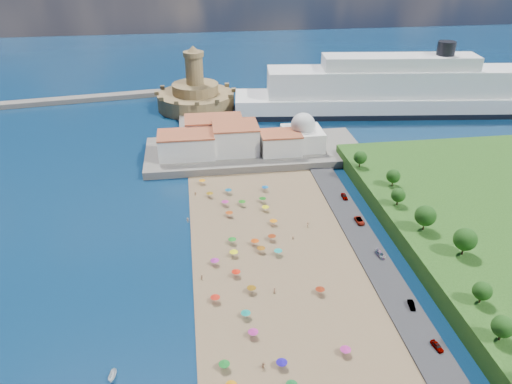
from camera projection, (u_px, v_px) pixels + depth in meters
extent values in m
plane|color=#071938|center=(254.00, 257.00, 144.95)|extent=(700.00, 700.00, 0.00)
cube|color=#59544C|center=(254.00, 151.00, 209.23)|extent=(90.00, 36.00, 3.00)
cube|color=#59544C|center=(199.00, 126.00, 237.24)|extent=(18.00, 70.00, 2.40)
cube|color=#59544C|center=(10.00, 105.00, 264.47)|extent=(199.03, 34.77, 2.60)
cube|color=silver|center=(186.00, 145.00, 199.47)|extent=(22.00, 14.00, 9.00)
cube|color=silver|center=(235.00, 139.00, 203.20)|extent=(18.00, 16.00, 11.00)
cube|color=silver|center=(281.00, 143.00, 202.62)|extent=(16.00, 12.00, 8.00)
cube|color=silver|center=(214.00, 130.00, 212.93)|extent=(24.00, 14.00, 10.00)
cube|color=silver|center=(302.00, 138.00, 207.34)|extent=(16.00, 16.00, 8.00)
sphere|color=silver|center=(303.00, 125.00, 204.52)|extent=(10.00, 10.00, 10.00)
cylinder|color=silver|center=(304.00, 116.00, 202.73)|extent=(1.20, 1.20, 1.60)
cylinder|color=#967C4B|center=(196.00, 101.00, 262.12)|extent=(40.00, 40.00, 8.00)
cylinder|color=#967C4B|center=(195.00, 88.00, 259.06)|extent=(24.00, 24.00, 5.00)
cylinder|color=#967C4B|center=(194.00, 70.00, 254.58)|extent=(9.00, 9.00, 14.00)
cylinder|color=#967C4B|center=(193.00, 54.00, 250.72)|extent=(10.40, 10.40, 2.40)
cone|color=#967C4B|center=(193.00, 49.00, 249.45)|extent=(6.00, 6.00, 3.00)
cube|color=black|center=(394.00, 110.00, 256.74)|extent=(165.37, 42.32, 2.64)
cube|color=white|center=(395.00, 103.00, 255.06)|extent=(164.34, 41.82, 9.76)
cube|color=white|center=(398.00, 82.00, 249.69)|extent=(131.52, 33.88, 13.02)
cube|color=white|center=(400.00, 62.00, 245.09)|extent=(77.14, 23.54, 6.51)
cylinder|color=black|center=(446.00, 48.00, 242.56)|extent=(8.68, 8.68, 6.51)
cylinder|color=gray|center=(224.00, 366.00, 107.54)|extent=(0.07, 0.07, 2.00)
cone|color=#147021|center=(224.00, 363.00, 107.11)|extent=(2.50, 2.50, 0.60)
cylinder|color=gray|center=(255.00, 242.00, 149.47)|extent=(0.07, 0.07, 2.00)
cone|color=#CE4209|center=(255.00, 240.00, 149.05)|extent=(2.50, 2.50, 0.60)
cylinder|color=gray|center=(236.00, 273.00, 136.13)|extent=(0.07, 0.07, 2.00)
cone|color=red|center=(236.00, 271.00, 135.71)|extent=(2.50, 2.50, 0.60)
cylinder|color=gray|center=(278.00, 252.00, 144.93)|extent=(0.07, 0.07, 2.00)
cone|color=#119D94|center=(278.00, 250.00, 144.51)|extent=(2.50, 2.50, 0.60)
cylinder|color=gray|center=(210.00, 195.00, 176.02)|extent=(0.07, 0.07, 2.00)
cone|color=#8D650C|center=(210.00, 192.00, 175.60)|extent=(2.50, 2.50, 0.60)
cylinder|color=gray|center=(215.00, 299.00, 126.79)|extent=(0.07, 0.07, 2.00)
cone|color=red|center=(215.00, 296.00, 126.37)|extent=(2.50, 2.50, 0.60)
cylinder|color=gray|center=(232.00, 241.00, 150.21)|extent=(0.07, 0.07, 2.00)
cone|color=#167C1D|center=(232.00, 238.00, 149.78)|extent=(2.50, 2.50, 0.60)
cylinder|color=gray|center=(282.00, 364.00, 107.94)|extent=(0.07, 0.07, 2.00)
cone|color=#1B0B99|center=(282.00, 361.00, 107.52)|extent=(2.50, 2.50, 0.60)
cylinder|color=gray|center=(273.00, 222.00, 159.62)|extent=(0.07, 0.07, 2.00)
cone|color=orange|center=(273.00, 220.00, 159.20)|extent=(2.50, 2.50, 0.60)
cylinder|color=gray|center=(253.00, 334.00, 116.00)|extent=(0.07, 0.07, 2.00)
cone|color=#A5237B|center=(253.00, 331.00, 115.57)|extent=(2.50, 2.50, 0.60)
cylinder|color=gray|center=(345.00, 351.00, 111.22)|extent=(0.07, 0.07, 2.00)
cone|color=#B12580|center=(346.00, 348.00, 110.79)|extent=(2.50, 2.50, 0.60)
cylinder|color=gray|center=(320.00, 291.00, 129.58)|extent=(0.07, 0.07, 2.00)
cone|color=maroon|center=(320.00, 288.00, 129.16)|extent=(2.50, 2.50, 0.60)
cylinder|color=gray|center=(229.00, 214.00, 164.14)|extent=(0.07, 0.07, 2.00)
cone|color=#AB3E0D|center=(229.00, 212.00, 163.71)|extent=(2.50, 2.50, 0.60)
cylinder|color=gray|center=(225.00, 203.00, 170.66)|extent=(0.07, 0.07, 2.00)
cone|color=#AD257A|center=(225.00, 201.00, 170.24)|extent=(2.50, 2.50, 0.60)
cylinder|color=gray|center=(263.00, 200.00, 172.69)|extent=(0.07, 0.07, 2.00)
cone|color=#126713|center=(263.00, 198.00, 172.26)|extent=(2.50, 2.50, 0.60)
cone|color=#116327|center=(292.00, 383.00, 102.33)|extent=(2.50, 2.50, 0.60)
cylinder|color=gray|center=(251.00, 290.00, 130.08)|extent=(0.07, 0.07, 2.00)
cone|color=#784F0A|center=(251.00, 287.00, 129.66)|extent=(2.50, 2.50, 0.60)
cylinder|color=gray|center=(202.00, 182.00, 184.87)|extent=(0.07, 0.07, 2.00)
cone|color=orange|center=(202.00, 180.00, 184.44)|extent=(2.50, 2.50, 0.60)
cylinder|color=gray|center=(265.00, 208.00, 167.50)|extent=(0.07, 0.07, 2.00)
cone|color=#D8D00B|center=(265.00, 206.00, 167.07)|extent=(2.50, 2.50, 0.60)
cylinder|color=gray|center=(215.00, 262.00, 140.74)|extent=(0.07, 0.07, 2.00)
cone|color=#9E218A|center=(215.00, 259.00, 140.31)|extent=(2.50, 2.50, 0.60)
cylinder|color=gray|center=(272.00, 238.00, 151.78)|extent=(0.07, 0.07, 2.00)
cone|color=maroon|center=(272.00, 235.00, 151.36)|extent=(2.50, 2.50, 0.60)
cylinder|color=gray|center=(261.00, 250.00, 146.10)|extent=(0.07, 0.07, 2.00)
cone|color=#894E0C|center=(261.00, 247.00, 145.67)|extent=(2.50, 2.50, 0.60)
cylinder|color=gray|center=(234.00, 254.00, 144.40)|extent=(0.07, 0.07, 2.00)
cone|color=#F6F30D|center=(234.00, 251.00, 143.98)|extent=(2.50, 2.50, 0.60)
cylinder|color=gray|center=(242.00, 203.00, 170.76)|extent=(0.07, 0.07, 2.00)
cone|color=#1F7E16|center=(242.00, 201.00, 170.34)|extent=(2.50, 2.50, 0.60)
cylinder|color=gray|center=(246.00, 315.00, 121.68)|extent=(0.07, 0.07, 2.00)
cone|color=#0E8272|center=(246.00, 312.00, 121.26)|extent=(2.50, 2.50, 0.60)
cylinder|color=gray|center=(228.00, 191.00, 178.24)|extent=(0.07, 0.07, 2.00)
cone|color=#0D587E|center=(228.00, 189.00, 177.81)|extent=(2.50, 2.50, 0.60)
cylinder|color=gray|center=(265.00, 189.00, 180.17)|extent=(0.07, 0.07, 2.00)
cone|color=#0B569B|center=(265.00, 186.00, 179.75)|extent=(2.50, 2.50, 0.60)
cone|color=#CB7D0B|center=(231.00, 384.00, 102.18)|extent=(2.50, 2.50, 0.60)
imported|color=tan|center=(202.00, 277.00, 134.97)|extent=(0.92, 1.02, 1.72)
imported|color=tan|center=(265.00, 189.00, 180.49)|extent=(1.24, 1.07, 1.67)
imported|color=tan|center=(293.00, 238.00, 152.04)|extent=(0.62, 0.42, 1.64)
imported|color=tan|center=(263.00, 366.00, 107.75)|extent=(1.57, 1.31, 1.69)
imported|color=tan|center=(195.00, 194.00, 176.86)|extent=(1.04, 0.45, 1.76)
imported|color=tan|center=(275.00, 291.00, 129.95)|extent=(1.01, 0.86, 1.75)
imported|color=tan|center=(308.00, 225.00, 158.63)|extent=(1.00, 1.71, 1.76)
imported|color=tan|center=(188.00, 220.00, 161.23)|extent=(1.10, 0.69, 1.63)
imported|color=white|center=(113.00, 376.00, 105.79)|extent=(1.95, 3.76, 1.38)
imported|color=gray|center=(437.00, 346.00, 112.51)|extent=(2.11, 3.93, 1.27)
imported|color=gray|center=(360.00, 221.00, 160.24)|extent=(2.46, 5.12, 1.41)
imported|color=gray|center=(411.00, 305.00, 124.80)|extent=(1.82, 3.82, 1.21)
imported|color=gray|center=(344.00, 196.00, 174.70)|extent=(1.78, 4.22, 1.43)
imported|color=gray|center=(380.00, 254.00, 143.97)|extent=(2.32, 4.51, 1.25)
cylinder|color=#382314|center=(500.00, 335.00, 107.27)|extent=(0.50, 0.50, 2.67)
sphere|color=#14380F|center=(503.00, 326.00, 106.14)|extent=(4.81, 4.81, 4.81)
cylinder|color=#382314|center=(480.00, 298.00, 117.91)|extent=(0.50, 0.50, 2.53)
sphere|color=#14380F|center=(482.00, 291.00, 116.84)|extent=(4.55, 4.55, 4.55)
cylinder|color=#382314|center=(463.00, 249.00, 135.11)|extent=(0.50, 0.50, 3.50)
sphere|color=#14380F|center=(465.00, 239.00, 133.63)|extent=(6.29, 6.29, 6.29)
cylinder|color=#382314|center=(424.00, 225.00, 146.11)|extent=(0.50, 0.50, 3.46)
sphere|color=#14380F|center=(425.00, 216.00, 144.65)|extent=(6.22, 6.22, 6.22)
cylinder|color=#382314|center=(397.00, 201.00, 159.43)|extent=(0.50, 0.50, 2.53)
sphere|color=#14380F|center=(398.00, 195.00, 158.36)|extent=(4.56, 4.56, 4.56)
cylinder|color=#382314|center=(392.00, 182.00, 171.20)|extent=(0.50, 0.50, 2.67)
sphere|color=#14380F|center=(393.00, 176.00, 170.07)|extent=(4.80, 4.80, 4.80)
cylinder|color=#382314|center=(360.00, 163.00, 184.71)|extent=(0.50, 0.50, 2.74)
sphere|color=#14380F|center=(360.00, 157.00, 183.55)|extent=(4.93, 4.93, 4.93)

